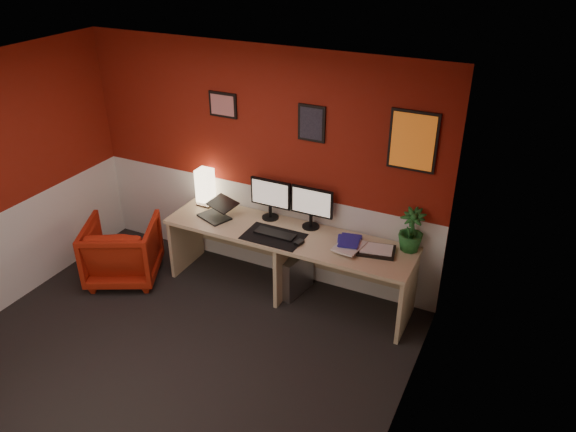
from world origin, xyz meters
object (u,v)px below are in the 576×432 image
Objects in this scene: shoji_lamp at (205,188)px; zen_tray at (376,251)px; monitor_right at (311,202)px; potted_plant at (411,230)px; monitor_left at (270,193)px; pc_tower at (294,273)px; desk at (288,264)px; laptop at (214,208)px; armchair at (123,250)px.

shoji_lamp is 2.02m from zen_tray.
potted_plant is at bearing 0.41° from monitor_right.
shoji_lamp is at bearing -177.94° from monitor_left.
zen_tray is at bearing 9.00° from pc_tower.
monitor_left is 1.26m from zen_tray.
monitor_left is at bearing -179.31° from monitor_right.
monitor_left is 0.88m from pc_tower.
shoji_lamp is 0.69× the size of monitor_right.
desk is at bearing -125.20° from monitor_right.
monitor_right is (1.00, 0.26, 0.18)m from laptop.
monitor_left is at bearing -179.96° from armchair.
desk is at bearing -168.99° from potted_plant.
potted_plant is (2.27, 0.04, 0.01)m from shoji_lamp.
monitor_left reaches higher than pc_tower.
armchair is (-1.91, -0.73, -0.68)m from monitor_right.
pc_tower is (0.05, 0.06, -0.14)m from desk.
armchair is at bearing -152.58° from pc_tower.
laptop reaches higher than armchair.
shoji_lamp is 0.69× the size of monitor_left.
potted_plant is at bearing 167.44° from armchair.
monitor_right reaches higher than zen_tray.
potted_plant reaches higher than laptop.
monitor_left is 0.46m from monitor_right.
laptop is 1.76m from zen_tray.
laptop is 0.62m from monitor_left.
desk is 1.34m from potted_plant.
desk is 7.88× the size of laptop.
monitor_left is 1.49m from potted_plant.
desk is at bearing 169.52° from armchair.
desk is 1.82m from armchair.
shoji_lamp is 1.21× the size of laptop.
desk is 1.24m from shoji_lamp.
potted_plant is at bearing 0.50° from monitor_left.
pc_tower is (1.14, -0.13, -0.70)m from shoji_lamp.
desk is 5.78× the size of pc_tower.
pc_tower is at bearing -23.76° from monitor_left.
monitor_right is 0.82m from zen_tray.
laptop is 0.44× the size of armchair.
monitor_right is 1.36× the size of potted_plant.
monitor_left and monitor_right have the same top height.
monitor_right is at bearing 36.07° from laptop.
armchair is at bearing -168.15° from zen_tray.
zen_tray is (1.22, -0.17, -0.28)m from monitor_left.
zen_tray is at bearing -12.90° from monitor_right.
zen_tray is at bearing -146.12° from potted_plant.
desk is 3.45× the size of armchair.
armchair is at bearing -163.77° from desk.
monitor_right is at bearing 167.10° from zen_tray.
zen_tray is 0.46× the size of armchair.
monitor_left is at bearing -179.50° from potted_plant.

